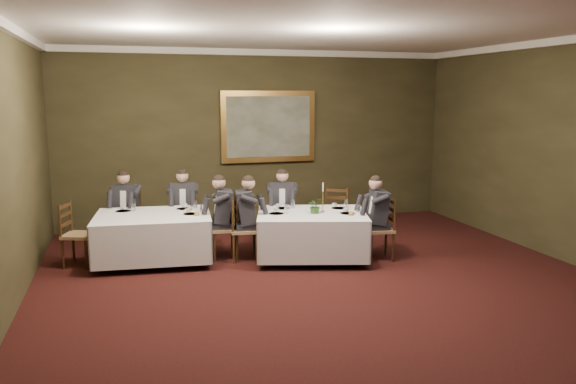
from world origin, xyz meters
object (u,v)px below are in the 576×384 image
chair_sec_backright (184,229)px  painting (268,127)px  diner_sec_backright (184,217)px  candlestick (323,201)px  table_second (154,234)px  diner_main_endleft (244,228)px  diner_sec_backleft (127,219)px  chair_main_endright (379,242)px  chair_sec_endright (226,241)px  chair_main_endleft (243,242)px  chair_sec_backleft (128,232)px  table_main (312,232)px  diner_main_endright (379,228)px  chair_sec_endleft (79,248)px  diner_sec_endright (225,227)px  chair_main_backleft (283,229)px  chair_main_backright (335,229)px  diner_main_backleft (282,216)px  centerpiece (315,205)px

chair_sec_backright → painting: 2.87m
diner_sec_backright → candlestick: size_ratio=2.75×
diner_sec_backright → table_second: bearing=66.5°
diner_main_endleft → diner_sec_backleft: bearing=-117.9°
diner_main_endleft → chair_main_endright: bearing=81.0°
diner_main_endleft → diner_sec_backleft: same height
table_second → candlestick: bearing=-11.8°
chair_sec_endright → candlestick: bearing=-100.4°
diner_sec_backleft → chair_sec_endright: size_ratio=1.35×
diner_sec_backright → painting: (1.88, 1.36, 1.46)m
chair_main_endleft → chair_sec_backleft: bearing=-118.3°
table_main → diner_main_endright: size_ratio=1.50×
chair_sec_endright → diner_main_endleft: bearing=-115.9°
chair_main_endright → painting: bearing=27.5°
diner_main_endright → chair_sec_endleft: (-4.62, 0.96, -0.23)m
diner_sec_backright → diner_sec_endright: size_ratio=1.00×
chair_main_backleft → chair_main_backright: bearing=-177.8°
diner_main_backleft → table_main: bearing=120.1°
centerpiece → painting: painting is taller
table_main → chair_main_backright: size_ratio=2.02×
table_second → diner_sec_endright: 1.13m
diner_main_backleft → chair_sec_backright: diner_main_backleft is taller
table_main → chair_main_endright: size_ratio=2.02×
chair_main_backleft → diner_sec_backright: bearing=2.8°
diner_main_backleft → diner_main_endleft: size_ratio=1.00×
table_second → chair_sec_endright: (1.13, -0.11, -0.17)m
painting → table_second: bearing=-137.7°
diner_sec_backright → chair_sec_endleft: size_ratio=1.35×
diner_main_endright → candlestick: size_ratio=2.75×
chair_main_endleft → chair_main_endright: (2.11, -0.58, 0.00)m
chair_main_backright → chair_main_endleft: same height
chair_sec_backright → chair_sec_backleft: bearing=4.4°
chair_main_backright → diner_main_endright: (0.36, -1.02, 0.23)m
chair_main_backright → diner_main_endright: diner_main_endright is taller
chair_main_endright → centerpiece: bearing=85.8°
diner_main_endright → chair_main_backleft: bearing=53.2°
chair_main_endright → diner_main_endleft: bearing=83.2°
table_second → diner_sec_backleft: size_ratio=1.42×
table_main → candlestick: candlestick is taller
chair_main_endright → chair_sec_backleft: same height
chair_main_backright → chair_main_endleft: 1.80m
diner_sec_backleft → candlestick: diner_sec_backleft is taller
chair_sec_endright → chair_sec_endleft: bearing=90.6°
chair_main_backleft → painting: size_ratio=0.51×
chair_sec_backleft → chair_sec_endright: (1.52, -1.07, 0.00)m
centerpiece → diner_sec_backright: bearing=142.3°
candlestick → diner_main_backleft: bearing=112.8°
chair_main_endright → chair_sec_endleft: same height
chair_main_backleft → diner_sec_endright: (-1.11, -0.52, 0.23)m
chair_sec_backleft → centerpiece: size_ratio=3.69×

